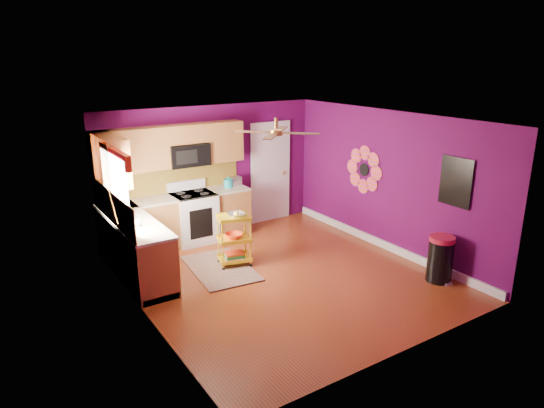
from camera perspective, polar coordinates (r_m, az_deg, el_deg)
ground at (r=7.87m, az=1.26°, el=-8.44°), size 5.00×5.00×0.00m
room_envelope at (r=7.33m, az=1.51°, el=3.21°), size 4.54×5.04×2.52m
lower_cabinets at (r=8.65m, az=-13.03°, el=-3.36°), size 2.81×2.31×0.94m
electric_range at (r=9.22m, az=-9.19°, el=-1.52°), size 0.76×0.66×1.13m
upper_cabinetry at (r=8.64m, az=-13.81°, el=5.99°), size 2.80×2.30×1.26m
left_window at (r=7.33m, az=-18.00°, el=3.21°), size 0.08×1.35×1.08m
panel_door at (r=10.18m, az=-0.20°, el=3.65°), size 0.95×0.11×2.15m
right_wall_art at (r=8.55m, az=15.11°, el=3.34°), size 0.04×2.74×1.04m
ceiling_fan at (r=7.35m, az=0.49°, el=8.48°), size 1.01×1.01×0.26m
shag_rug at (r=8.15m, az=-6.10°, el=-7.49°), size 1.07×1.59×0.02m
rolling_cart at (r=8.09m, az=-4.43°, el=-3.99°), size 0.60×0.50×0.95m
trash_can at (r=8.00m, az=19.18°, el=-6.12°), size 0.43×0.45×0.74m
teal_kettle at (r=9.42m, az=-5.17°, el=2.47°), size 0.18×0.18×0.21m
toaster at (r=9.53m, az=-4.34°, el=2.71°), size 0.22×0.15×0.18m
soap_bottle_a at (r=7.61m, az=-16.22°, el=-1.66°), size 0.08×0.09×0.19m
soap_bottle_b at (r=8.17m, az=-16.58°, el=-0.55°), size 0.12×0.12×0.15m
counter_dish at (r=8.20m, az=-17.06°, el=-0.81°), size 0.28×0.28×0.07m
counter_cup at (r=7.51m, az=-15.62°, el=-2.22°), size 0.12×0.12×0.10m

